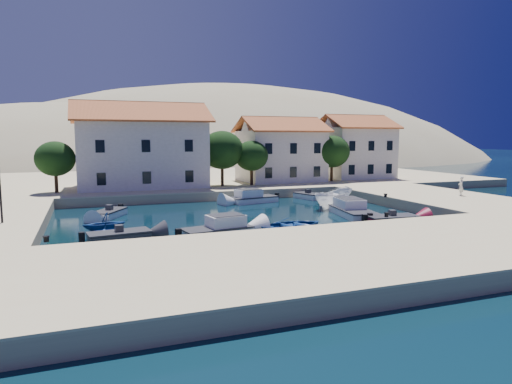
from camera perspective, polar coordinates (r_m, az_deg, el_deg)
ground at (r=29.59m, az=4.23°, el=-6.24°), size 400.00×400.00×0.00m
quay_south at (r=24.32m, az=10.23°, el=-8.02°), size 52.00×12.00×1.00m
quay_east at (r=49.09m, az=21.32°, el=-0.86°), size 11.00×20.00×1.00m
quay_north at (r=65.97m, az=-8.12°, el=1.41°), size 80.00×36.00×1.00m
hills at (r=156.23m, az=-8.10°, el=-4.31°), size 254.00×176.00×99.00m
building_left at (r=54.49m, az=-14.19°, el=5.85°), size 14.70×9.45×9.70m
building_mid at (r=60.21m, az=3.07°, el=5.45°), size 10.50×8.40×8.30m
building_right at (r=66.78m, az=12.24°, el=5.66°), size 9.45×8.40×8.80m
trees at (r=54.25m, az=-2.71°, el=4.89°), size 37.30×5.30×6.45m
bollards at (r=33.98m, az=5.80°, el=-2.57°), size 29.36×9.56×0.30m
motorboat_grey_sw at (r=31.05m, az=-16.71°, el=-5.34°), size 4.12×2.25×1.25m
cabin_cruiser_south at (r=31.18m, az=-4.88°, el=-4.68°), size 5.01×2.78×1.60m
rowboat_south at (r=33.14m, az=4.58°, el=-4.82°), size 5.37×4.22×1.01m
motorboat_red_se at (r=37.27m, az=16.63°, el=-3.32°), size 4.19×2.21×1.25m
cabin_cruiser_east at (r=39.88m, az=12.01°, el=-2.27°), size 3.30×6.12×1.60m
boat_east at (r=44.09m, az=9.65°, el=-1.97°), size 5.58×4.03×2.03m
motorboat_white_ne at (r=50.25m, az=6.52°, el=-0.50°), size 2.42×3.60×1.25m
rowboat_west at (r=34.28m, az=-18.41°, el=-4.76°), size 3.28×2.95×1.54m
motorboat_white_west at (r=40.38m, az=-17.84°, el=-2.59°), size 3.22×4.03×1.25m
cabin_cruiser_north at (r=47.03m, az=-0.23°, el=-0.74°), size 5.17×2.95×1.60m
pedestrian at (r=49.07m, az=24.24°, el=0.70°), size 0.82×0.70×1.90m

